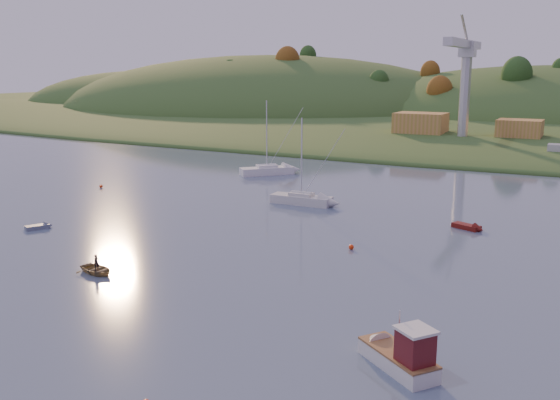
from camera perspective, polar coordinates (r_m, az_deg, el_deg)
The scene contains 20 objects.
far_shore at distance 249.00m, azimuth 21.05°, elevation 7.27°, with size 620.00×220.00×1.50m, color #25481D.
shore_slope at distance 184.84m, azimuth 18.53°, elevation 6.07°, with size 640.00×150.00×7.00m, color #25481D.
hill_left_far at distance 299.88m, azimuth -11.64°, elevation 8.49°, with size 120.00×100.00×32.00m, color #25481D.
hill_left at distance 248.09m, azimuth -1.14°, elevation 8.04°, with size 170.00×140.00×44.00m, color #25481D.
hill_center at distance 228.13m, azimuth 22.92°, elevation 6.76°, with size 140.00×120.00×36.00m, color #25481D.
hillside_trees at distance 204.53m, azimuth 19.47°, elevation 6.52°, with size 280.00×50.00×32.00m, color #254518, non-canonical shape.
wharf at distance 141.71m, azimuth 17.64°, elevation 4.98°, with size 42.00×16.00×2.40m, color slate.
shed_west at distance 145.16m, azimuth 12.73°, elevation 6.84°, with size 11.00×8.00×4.80m, color #A58037.
shed_east at distance 142.19m, azimuth 21.05°, elevation 6.07°, with size 9.00×7.00×4.00m, color #A58037.
dock_crane at distance 137.83m, azimuth 16.54°, elevation 11.53°, with size 3.20×28.00×20.30m.
fishing_boat at distance 38.17m, azimuth 10.35°, elevation -13.41°, with size 6.29×5.36×4.06m.
sailboat_near at distance 102.09m, azimuth -1.21°, elevation 2.77°, with size 7.86×8.08×12.04m.
sailboat_far at distance 79.94m, azimuth 1.96°, elevation 0.14°, with size 8.00×2.56×11.02m.
canoe at distance 55.43m, azimuth -16.38°, elevation -6.12°, with size 2.58×3.61×0.75m, color #917C50.
paddler at distance 55.33m, azimuth -16.40°, elevation -5.77°, with size 0.53×0.35×1.46m, color black.
red_tender at distance 70.30m, azimuth 17.14°, elevation -2.45°, with size 3.79×2.49×1.22m.
grey_dinghy at distance 72.72m, azimuth -20.90°, elevation -2.26°, with size 2.29×3.04×1.07m.
buoy_1 at distance 60.51m, azimuth 6.53°, elevation -4.29°, with size 0.50×0.50×0.50m, color red.
buoy_2 at distance 94.41m, azimuth -16.05°, elevation 1.22°, with size 0.50×0.50×0.50m, color red.
buoy_3 at distance 86.27m, azimuth 1.39°, elevation 0.71°, with size 0.50×0.50×0.50m, color red.
Camera 1 is at (29.69, -16.63, 17.16)m, focal length 40.00 mm.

